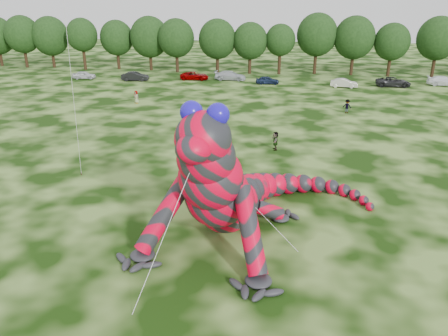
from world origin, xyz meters
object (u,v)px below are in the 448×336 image
inflatable_gecko (233,159)px  car_2 (195,76)px  tree_9 (280,49)px  car_7 (444,81)px  car_5 (344,83)px  tree_7 (217,46)px  spectator_1 (217,114)px  tree_8 (250,48)px  car_4 (267,80)px  tree_4 (117,45)px  car_6 (393,82)px  car_0 (84,75)px  tree_12 (391,50)px  spectator_5 (275,141)px  tree_11 (354,46)px  car_3 (230,76)px  tree_1 (23,42)px  tree_6 (177,46)px  tree_13 (436,47)px  spectator_4 (136,97)px  car_1 (135,76)px  tree_2 (51,42)px  tree_5 (150,43)px  tree_10 (316,44)px  spectator_2 (347,106)px  tree_3 (83,44)px

inflatable_gecko → car_2: inflatable_gecko is taller
tree_9 → car_7: 27.14m
car_5 → tree_7: bearing=69.7°
tree_9 → spectator_1: 33.97m
tree_8 → car_4: size_ratio=2.43×
tree_4 → car_6: size_ratio=1.74×
car_0 → car_7: car_7 is taller
tree_12 → spectator_5: (-17.98, -42.73, -3.64)m
tree_11 → car_3: (-20.57, -8.42, -4.28)m
inflatable_gecko → car_5: bearing=88.1°
tree_1 → tree_6: tree_1 is taller
tree_7 → tree_13: size_ratio=0.94×
tree_7 → spectator_4: 26.77m
tree_4 → tree_11: (43.43, -0.52, 0.51)m
car_1 → car_6: 41.13m
tree_6 → car_1: 11.63m
tree_1 → tree_11: (62.14, 0.14, 0.13)m
car_0 → tree_2: bearing=36.3°
tree_8 → spectator_1: bearing=-91.0°
tree_9 → car_0: (-32.50, -9.95, -3.69)m
tree_5 → tree_7: (13.04, -1.63, -0.16)m
tree_1 → spectator_5: (50.39, -43.05, -4.06)m
tree_2 → tree_8: bearing=-2.6°
tree_6 → tree_13: tree_13 is taller
tree_1 → spectator_1: size_ratio=6.19×
car_1 → tree_5: bearing=-1.4°
tree_6 → spectator_5: bearing=-64.8°
tree_7 → car_6: (28.97, -8.97, -4.02)m
car_3 → car_5: (18.08, -3.70, -0.08)m
tree_4 → tree_8: tree_4 is taller
car_2 → car_6: size_ratio=0.92×
car_3 → car_6: bearing=-91.9°
tree_5 → tree_10: tree_10 is taller
tree_7 → tree_13: (37.21, 0.32, 0.33)m
tree_11 → car_2: (-26.52, -8.95, -4.37)m
spectator_2 → spectator_4: bearing=15.3°
tree_13 → tree_5: bearing=178.5°
tree_6 → tree_10: tree_10 is taller
tree_3 → spectator_4: size_ratio=5.80×
car_4 → tree_4: bearing=62.2°
tree_12 → car_2: (-32.75, -8.49, -3.82)m
tree_6 → tree_10: size_ratio=0.90×
car_1 → spectator_1: (17.45, -22.75, 0.06)m
tree_7 → tree_10: 17.58m
tree_7 → spectator_4: (-6.51, -25.67, -3.92)m
spectator_5 → tree_3: bearing=-146.2°
car_6 → tree_7: bearing=73.6°
tree_10 → car_0: tree_10 is taller
tree_4 → car_6: tree_4 is taller
tree_2 → car_6: bearing=-10.0°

